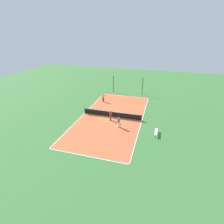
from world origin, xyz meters
TOP-DOWN VIEW (x-y plane):
  - ground_plane at (0.00, 0.00)m, footprint 80.00×80.00m
  - court_surface at (0.00, 0.00)m, footprint 10.17×21.30m
  - tennis_net at (0.00, 0.00)m, footprint 9.97×0.10m
  - bench at (7.44, -3.54)m, footprint 0.36×1.90m
  - player_near_blue at (1.88, -2.98)m, footprint 0.96×0.79m
  - player_coach_red at (0.12, -1.26)m, footprint 0.39×0.95m
  - player_center_orange at (-3.63, 6.16)m, footprint 0.83×0.94m
  - tennis_ball_midcourt at (-3.70, 0.86)m, footprint 0.07×0.07m
  - tennis_ball_right_alley at (3.36, 9.85)m, footprint 0.07×0.07m
  - tennis_ball_left_sideline at (3.26, 4.88)m, footprint 0.07×0.07m
  - tennis_ball_far_baseline at (-4.27, -1.98)m, footprint 0.07×0.07m
  - fence_post_back_left at (-3.38, 12.80)m, footprint 0.12×0.12m
  - fence_post_back_right at (3.38, 12.80)m, footprint 0.12×0.12m

SIDE VIEW (x-z plane):
  - ground_plane at x=0.00m, z-range 0.00..0.00m
  - court_surface at x=0.00m, z-range 0.00..0.02m
  - tennis_ball_midcourt at x=-3.70m, z-range 0.02..0.09m
  - tennis_ball_right_alley at x=3.36m, z-range 0.02..0.09m
  - tennis_ball_left_sideline at x=3.26m, z-range 0.02..0.09m
  - tennis_ball_far_baseline at x=-4.27m, z-range 0.02..0.09m
  - bench at x=7.44m, z-range 0.17..0.62m
  - tennis_net at x=0.00m, z-range 0.03..1.04m
  - player_center_orange at x=-3.63m, z-range 0.14..1.75m
  - player_near_blue at x=1.88m, z-range 0.14..1.77m
  - player_coach_red at x=0.12m, z-range 0.15..1.87m
  - fence_post_back_left at x=-3.38m, z-range 0.00..3.84m
  - fence_post_back_right at x=3.38m, z-range 0.00..3.84m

